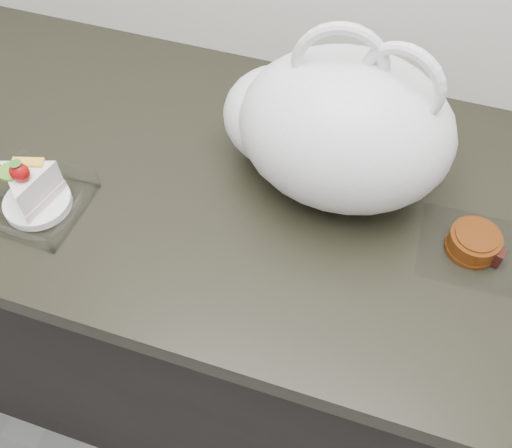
# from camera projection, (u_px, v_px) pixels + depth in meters

# --- Properties ---
(counter) EXTENTS (2.04, 0.64, 0.90)m
(counter) POSITION_uv_depth(u_px,v_px,m) (272.00, 317.00, 1.29)
(counter) COLOR black
(counter) RESTS_ON ground
(cake_tray) EXTENTS (0.15, 0.15, 0.11)m
(cake_tray) POSITION_uv_depth(u_px,v_px,m) (34.00, 195.00, 0.88)
(cake_tray) COLOR white
(cake_tray) RESTS_ON counter
(mooncake_wrap) EXTENTS (0.16, 0.15, 0.04)m
(mooncake_wrap) POSITION_uv_depth(u_px,v_px,m) (474.00, 244.00, 0.85)
(mooncake_wrap) COLOR white
(mooncake_wrap) RESTS_ON counter
(plastic_bag) EXTENTS (0.37, 0.27, 0.30)m
(plastic_bag) POSITION_uv_depth(u_px,v_px,m) (332.00, 127.00, 0.85)
(plastic_bag) COLOR white
(plastic_bag) RESTS_ON counter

